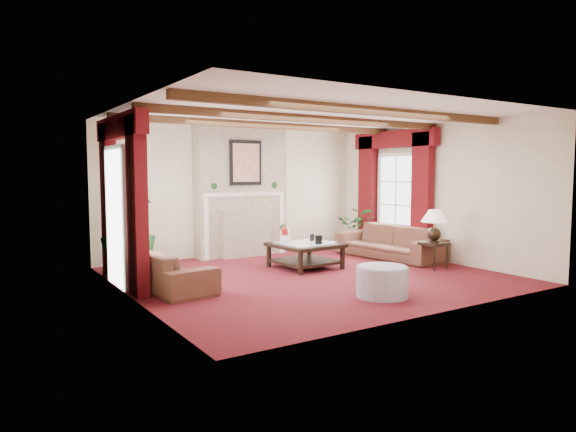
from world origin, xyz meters
TOP-DOWN VIEW (x-y plane):
  - floor at (0.00, 0.00)m, footprint 6.00×6.00m
  - ceiling at (0.00, 0.00)m, footprint 6.00×6.00m
  - back_wall at (0.00, 2.75)m, footprint 6.00×0.02m
  - left_wall at (-3.00, 0.00)m, footprint 0.02×5.50m
  - right_wall at (3.00, 0.00)m, footprint 0.02×5.50m
  - ceiling_beams at (0.00, 0.00)m, footprint 6.00×3.00m
  - fireplace at (0.00, 2.55)m, footprint 2.00×0.52m
  - french_door_left at (-2.97, 1.00)m, footprint 0.10×1.10m
  - french_door_right at (2.97, 1.00)m, footprint 0.10×1.10m
  - curtains_left at (-2.86, 1.00)m, footprint 0.20×2.40m
  - curtains_right at (2.86, 1.00)m, footprint 0.20×2.40m
  - sofa_left at (-2.40, 0.45)m, footprint 2.17×1.11m
  - sofa_right at (2.39, 0.62)m, footprint 2.42×1.15m
  - potted_palm at (-2.56, 1.80)m, footprint 2.52×2.53m
  - small_plant at (2.60, 1.83)m, footprint 1.77×1.78m
  - coffee_table at (0.34, 0.65)m, footprint 1.18×1.18m
  - side_table at (2.27, -0.68)m, footprint 0.52×0.52m
  - ottoman at (0.03, -1.74)m, footprint 0.73×0.73m
  - table_lamp at (2.27, -0.68)m, footprint 0.48×0.48m
  - flower_vase at (0.04, 0.88)m, footprint 0.26×0.26m
  - book at (0.65, 0.45)m, footprint 0.23×0.21m
  - photo_frame_a at (0.44, 0.37)m, footprint 0.13×0.04m
  - photo_frame_b at (0.60, 0.80)m, footprint 0.11×0.05m

SIDE VIEW (x-z plane):
  - floor at x=0.00m, z-range 0.00..0.00m
  - ottoman at x=0.03m, z-range 0.00..0.43m
  - coffee_table at x=0.34m, z-range 0.00..0.45m
  - side_table at x=2.27m, z-range 0.00..0.49m
  - small_plant at x=2.60m, z-range 0.00..0.75m
  - sofa_left at x=-2.40m, z-range 0.00..0.79m
  - sofa_right at x=2.39m, z-range 0.00..0.89m
  - potted_palm at x=-2.56m, z-range 0.00..0.91m
  - photo_frame_b at x=0.60m, z-range 0.45..0.59m
  - photo_frame_a at x=0.44m, z-range 0.45..0.62m
  - flower_vase at x=0.04m, z-range 0.45..0.65m
  - book at x=0.65m, z-range 0.45..0.74m
  - table_lamp at x=2.27m, z-range 0.49..1.10m
  - back_wall at x=0.00m, z-range 0.00..2.70m
  - left_wall at x=-3.00m, z-range 0.00..2.70m
  - right_wall at x=3.00m, z-range 0.00..2.70m
  - french_door_left at x=-2.97m, z-range 1.05..3.21m
  - french_door_right at x=2.97m, z-range 1.05..3.21m
  - curtains_left at x=-2.86m, z-range 1.28..3.83m
  - curtains_right at x=2.86m, z-range 1.28..3.83m
  - ceiling_beams at x=0.00m, z-range 2.58..2.70m
  - ceiling at x=0.00m, z-range 2.70..2.70m
  - fireplace at x=0.00m, z-range 1.35..4.05m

